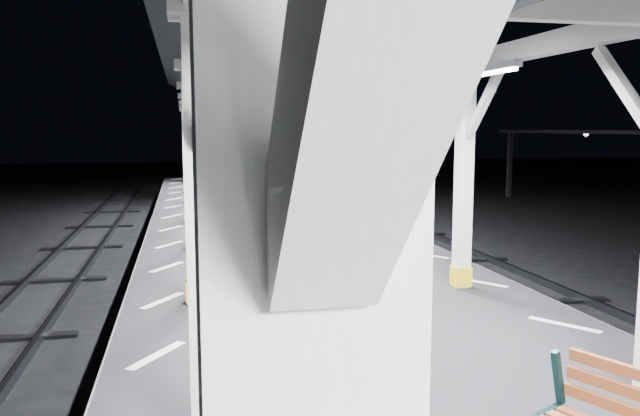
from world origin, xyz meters
name	(u,v)px	position (x,y,z in m)	size (l,w,h in m)	color
platform	(375,381)	(0.00, 0.00, 0.50)	(6.00, 50.00, 1.00)	black
hazard_stripes_left	(157,355)	(-2.45, 0.00, 1.00)	(1.00, 48.00, 0.01)	silver
hazard_stripes_right	(564,325)	(2.45, 0.00, 1.00)	(1.00, 48.00, 0.01)	silver
canopy	(379,23)	(0.00, -0.02, 4.56)	(5.40, 49.00, 4.65)	silver
bench_mid	(275,231)	(-0.50, 4.59, 1.55)	(0.74, 1.92, 1.03)	black
bench_far	(240,205)	(-0.66, 9.78, 1.43)	(0.63, 1.51, 0.80)	black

